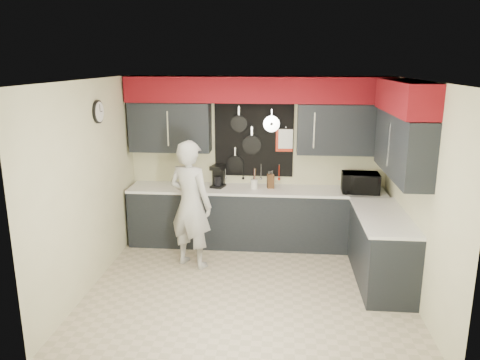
# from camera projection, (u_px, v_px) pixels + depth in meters

# --- Properties ---
(ground) EXTENTS (4.00, 4.00, 0.00)m
(ground) POSITION_uv_depth(u_px,v_px,m) (249.00, 287.00, 5.98)
(ground) COLOR #B8A98F
(ground) RESTS_ON ground
(back_wall_assembly) EXTENTS (4.00, 0.36, 2.60)m
(back_wall_assembly) POSITION_uv_depth(u_px,v_px,m) (258.00, 116.00, 7.03)
(back_wall_assembly) COLOR beige
(back_wall_assembly) RESTS_ON ground
(right_wall_assembly) EXTENTS (0.36, 3.50, 2.60)m
(right_wall_assembly) POSITION_uv_depth(u_px,v_px,m) (405.00, 136.00, 5.59)
(right_wall_assembly) COLOR beige
(right_wall_assembly) RESTS_ON ground
(left_wall_assembly) EXTENTS (0.05, 3.50, 2.60)m
(left_wall_assembly) POSITION_uv_depth(u_px,v_px,m) (90.00, 183.00, 5.84)
(left_wall_assembly) COLOR beige
(left_wall_assembly) RESTS_ON ground
(base_cabinets) EXTENTS (3.95, 2.20, 0.92)m
(base_cabinets) POSITION_uv_depth(u_px,v_px,m) (287.00, 225.00, 6.92)
(base_cabinets) COLOR black
(base_cabinets) RESTS_ON ground
(microwave) EXTENTS (0.55, 0.38, 0.30)m
(microwave) POSITION_uv_depth(u_px,v_px,m) (360.00, 183.00, 6.90)
(microwave) COLOR black
(microwave) RESTS_ON base_cabinets
(knife_block) EXTENTS (0.12, 0.12, 0.22)m
(knife_block) POSITION_uv_depth(u_px,v_px,m) (270.00, 181.00, 7.15)
(knife_block) COLOR #3D2413
(knife_block) RESTS_ON base_cabinets
(utensil_crock) EXTENTS (0.11, 0.11, 0.14)m
(utensil_crock) POSITION_uv_depth(u_px,v_px,m) (254.00, 184.00, 7.13)
(utensil_crock) COLOR silver
(utensil_crock) RESTS_ON base_cabinets
(coffee_maker) EXTENTS (0.24, 0.27, 0.34)m
(coffee_maker) POSITION_uv_depth(u_px,v_px,m) (218.00, 176.00, 7.21)
(coffee_maker) COLOR black
(coffee_maker) RESTS_ON base_cabinets
(person) EXTENTS (0.78, 0.67, 1.80)m
(person) POSITION_uv_depth(u_px,v_px,m) (191.00, 204.00, 6.43)
(person) COLOR #BAB9B7
(person) RESTS_ON ground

